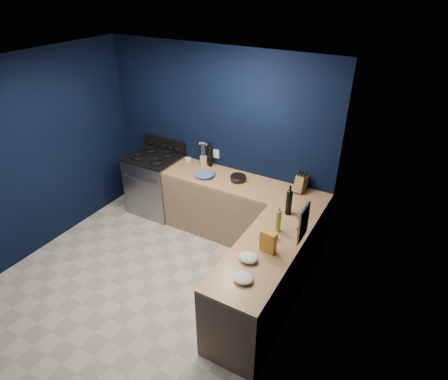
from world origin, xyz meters
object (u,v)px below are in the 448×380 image
Objects in this scene: knife_block at (301,184)px; gas_range at (156,185)px; crouton_bag at (268,242)px; utensil_crock at (204,161)px; plate_stack at (204,175)px.

gas_range is at bearing -170.26° from knife_block.
gas_range is at bearing 160.64° from crouton_bag.
knife_block reaches higher than gas_range.
utensil_crock reaches higher than gas_range.
gas_range is at bearing 176.08° from plate_stack.
gas_range is 2.35m from knife_block.
knife_block is (1.31, 0.27, 0.09)m from plate_stack.
gas_range is 3.31× the size of plate_stack.
gas_range is at bearing -163.09° from utensil_crock.
utensil_crock is 1.51m from knife_block.
plate_stack is at bearing -163.73° from knife_block.
knife_block reaches higher than utensil_crock.
crouton_bag is (0.13, -1.34, 0.01)m from knife_block.
plate_stack is (0.96, -0.07, 0.46)m from gas_range.
gas_range is 0.94m from utensil_crock.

